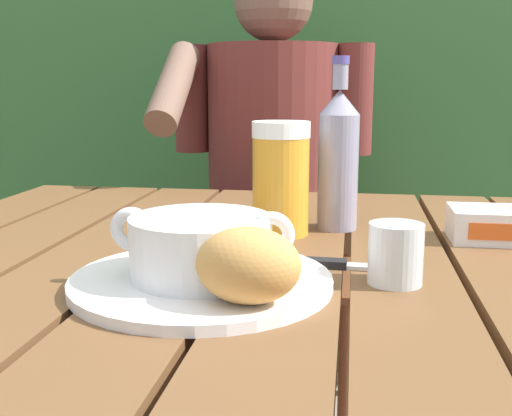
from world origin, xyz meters
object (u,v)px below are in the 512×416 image
(soup_bowl, at_px, (201,245))
(beer_bottle, at_px, (338,158))
(chair_near_diner, at_px, (279,256))
(water_glass_small, at_px, (396,254))
(serving_plate, at_px, (202,281))
(butter_tub, at_px, (494,225))
(table_knife, at_px, (345,265))
(beer_glass, at_px, (281,178))
(bread_roll, at_px, (248,265))
(person_eating, at_px, (269,175))

(soup_bowl, distance_m, beer_bottle, 0.34)
(chair_near_diner, distance_m, water_glass_small, 1.09)
(serving_plate, xyz_separation_m, butter_tub, (0.36, 0.26, 0.02))
(chair_near_diner, height_order, serving_plate, chair_near_diner)
(table_knife, bearing_deg, chair_near_diner, 101.20)
(serving_plate, height_order, soup_bowl, soup_bowl)
(beer_bottle, height_order, table_knife, beer_bottle)
(beer_glass, height_order, table_knife, beer_glass)
(serving_plate, relative_size, soup_bowl, 1.41)
(soup_bowl, relative_size, beer_bottle, 0.79)
(chair_near_diner, height_order, soup_bowl, chair_near_diner)
(chair_near_diner, bearing_deg, soup_bowl, -88.04)
(serving_plate, height_order, water_glass_small, water_glass_small)
(serving_plate, distance_m, soup_bowl, 0.04)
(serving_plate, height_order, bread_roll, bread_roll)
(beer_glass, bearing_deg, chair_near_diner, 96.69)
(bread_roll, xyz_separation_m, table_knife, (0.09, 0.17, -0.05))
(soup_bowl, distance_m, bread_roll, 0.10)
(person_eating, height_order, table_knife, person_eating)
(beer_bottle, bearing_deg, soup_bowl, -114.69)
(beer_glass, relative_size, table_knife, 1.17)
(chair_near_diner, distance_m, soup_bowl, 1.11)
(chair_near_diner, bearing_deg, person_eating, -90.81)
(beer_bottle, relative_size, water_glass_small, 3.78)
(chair_near_diner, bearing_deg, butter_tub, -63.50)
(bread_roll, bearing_deg, water_glass_small, 39.34)
(person_eating, height_order, butter_tub, person_eating)
(beer_glass, distance_m, beer_bottle, 0.10)
(bread_roll, relative_size, table_knife, 0.74)
(person_eating, xyz_separation_m, soup_bowl, (0.04, -0.87, 0.05))
(person_eating, relative_size, butter_tub, 10.41)
(serving_plate, relative_size, table_knife, 2.03)
(bread_roll, xyz_separation_m, beer_glass, (-0.01, 0.33, 0.03))
(chair_near_diner, relative_size, beer_glass, 6.00)
(serving_plate, height_order, butter_tub, butter_tub)
(serving_plate, height_order, beer_glass, beer_glass)
(person_eating, xyz_separation_m, beer_bottle, (0.18, -0.56, 0.11))
(water_glass_small, height_order, butter_tub, water_glass_small)
(soup_bowl, distance_m, water_glass_small, 0.22)
(beer_glass, height_order, water_glass_small, beer_glass)
(serving_plate, xyz_separation_m, soup_bowl, (0.00, 0.00, 0.04))
(bread_roll, relative_size, beer_bottle, 0.41)
(chair_near_diner, bearing_deg, serving_plate, -88.04)
(table_knife, bearing_deg, serving_plate, -149.09)
(water_glass_small, xyz_separation_m, butter_tub, (0.15, 0.22, -0.01))
(serving_plate, bearing_deg, soup_bowl, 90.00)
(bread_roll, distance_m, water_glass_small, 0.19)
(soup_bowl, bearing_deg, serving_plate, -90.00)
(chair_near_diner, relative_size, water_glass_small, 14.54)
(chair_near_diner, distance_m, beer_glass, 0.88)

